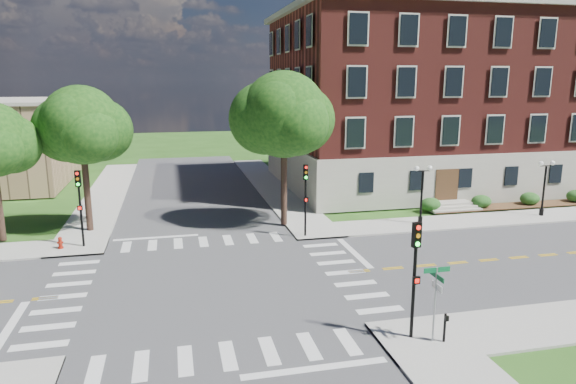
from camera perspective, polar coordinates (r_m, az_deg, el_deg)
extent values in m
plane|color=#264E16|center=(27.10, -8.39, -10.09)|extent=(160.00, 160.00, 0.00)
cube|color=#3D3D3F|center=(27.10, -8.39, -10.08)|extent=(90.00, 12.00, 0.01)
cube|color=#3D3D3F|center=(27.10, -8.39, -10.08)|extent=(12.00, 90.00, 0.01)
cube|color=#9E9B93|center=(42.29, 23.44, -2.67)|extent=(34.00, 3.50, 0.12)
cube|color=#9E9B93|center=(49.99, -1.67, 0.56)|extent=(3.50, 34.00, 0.12)
cube|color=#9E9B93|center=(49.45, -19.57, -0.29)|extent=(3.50, 34.00, 0.12)
cube|color=silver|center=(31.64, 7.35, -6.72)|extent=(0.40, 5.50, 0.00)
cube|color=#A59E91|center=(54.19, 15.67, 3.35)|extent=(30.00, 20.00, 4.20)
cube|color=maroon|center=(53.58, 16.17, 11.82)|extent=(29.55, 19.70, 11.80)
cube|color=#A59E91|center=(53.92, 16.58, 18.36)|extent=(30.60, 20.60, 0.50)
cube|color=#472D19|center=(43.70, 17.23, 0.64)|extent=(2.00, 0.10, 2.80)
cylinder|color=black|center=(37.59, -21.38, -0.57)|extent=(0.44, 0.44, 4.61)
sphere|color=#10370F|center=(36.87, -21.98, 6.92)|extent=(5.24, 5.24, 5.24)
cylinder|color=black|center=(36.42, -0.45, 0.09)|extent=(0.44, 0.44, 4.84)
sphere|color=#10370F|center=(35.67, -0.47, 8.61)|extent=(5.97, 5.97, 5.97)
cylinder|color=black|center=(21.34, 13.76, -10.82)|extent=(0.14, 0.14, 3.80)
cube|color=black|center=(20.52, 14.10, -4.65)|extent=(0.35, 0.27, 1.00)
cylinder|color=red|center=(20.32, 14.31, -3.86)|extent=(0.19, 0.08, 0.18)
cylinder|color=orange|center=(20.41, 14.26, -4.75)|extent=(0.19, 0.08, 0.18)
cylinder|color=#19E533|center=(20.51, 14.22, -5.63)|extent=(0.19, 0.08, 0.18)
cube|color=black|center=(20.96, 14.06, -9.50)|extent=(0.32, 0.17, 0.30)
cylinder|color=black|center=(33.85, 1.94, -1.78)|extent=(0.14, 0.14, 3.80)
cube|color=black|center=(33.34, 1.97, 2.22)|extent=(0.37, 0.31, 1.00)
cylinder|color=red|center=(33.16, 2.04, 2.74)|extent=(0.19, 0.11, 0.18)
cylinder|color=orange|center=(33.22, 2.03, 2.18)|extent=(0.19, 0.11, 0.18)
cylinder|color=#19E533|center=(33.28, 2.03, 1.62)|extent=(0.19, 0.11, 0.18)
cube|color=black|center=(33.54, 2.03, -0.86)|extent=(0.32, 0.21, 0.30)
cylinder|color=black|center=(34.17, -21.99, -2.56)|extent=(0.14, 0.14, 3.80)
cube|color=black|center=(33.67, -22.32, 1.39)|extent=(0.35, 0.26, 1.00)
cylinder|color=red|center=(33.49, -22.40, 1.91)|extent=(0.19, 0.07, 0.18)
cylinder|color=orange|center=(33.55, -22.35, 1.35)|extent=(0.19, 0.07, 0.18)
cylinder|color=#19E533|center=(33.61, -22.30, 0.80)|extent=(0.19, 0.07, 0.18)
cube|color=black|center=(33.86, -22.12, -1.65)|extent=(0.31, 0.16, 0.30)
cylinder|color=black|center=(38.33, 14.48, -3.03)|extent=(0.32, 0.32, 0.50)
cylinder|color=black|center=(37.94, 14.61, -0.63)|extent=(0.16, 0.16, 3.80)
cube|color=black|center=(37.56, 14.77, 2.27)|extent=(1.00, 0.06, 0.06)
sphere|color=white|center=(37.30, 14.11, 2.55)|extent=(0.36, 0.36, 0.36)
sphere|color=white|center=(37.76, 15.46, 2.59)|extent=(0.36, 0.36, 0.36)
cylinder|color=black|center=(43.83, 26.33, -2.02)|extent=(0.32, 0.32, 0.50)
cylinder|color=black|center=(43.49, 26.53, 0.09)|extent=(0.16, 0.16, 3.80)
cube|color=black|center=(43.16, 26.78, 2.62)|extent=(1.00, 0.06, 0.06)
sphere|color=white|center=(42.82, 26.29, 2.87)|extent=(0.36, 0.36, 0.36)
sphere|color=white|center=(43.45, 27.32, 2.89)|extent=(0.36, 0.36, 0.36)
cylinder|color=gray|center=(21.36, 15.99, -11.96)|extent=(0.07, 0.07, 3.10)
cube|color=#0C6334|center=(20.81, 16.23, -8.31)|extent=(1.10, 0.03, 0.20)
cube|color=#0C6334|center=(20.90, 16.18, -8.95)|extent=(0.03, 1.10, 0.20)
cube|color=silver|center=(21.09, 16.23, -10.08)|extent=(0.03, 0.75, 0.25)
cylinder|color=black|center=(21.83, 17.01, -14.22)|extent=(0.10, 0.10, 1.20)
cube|color=black|center=(21.55, 17.25, -13.28)|extent=(0.14, 0.08, 0.22)
cylinder|color=maroon|center=(34.74, -23.93, -5.67)|extent=(0.32, 0.32, 0.10)
cylinder|color=maroon|center=(34.67, -23.97, -5.27)|extent=(0.22, 0.22, 0.60)
sphere|color=maroon|center=(34.58, -24.01, -4.75)|extent=(0.24, 0.24, 0.24)
cylinder|color=maroon|center=(34.65, -23.98, -5.15)|extent=(0.35, 0.12, 0.12)
cylinder|color=maroon|center=(34.65, -23.98, -5.15)|extent=(0.12, 0.35, 0.12)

